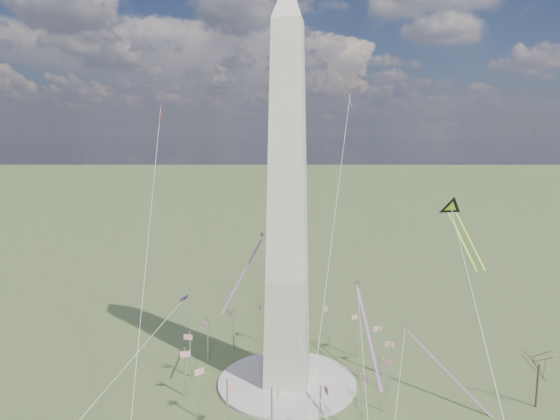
# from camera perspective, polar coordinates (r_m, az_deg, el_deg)

# --- Properties ---
(ground) EXTENTS (2000.00, 2000.00, 0.00)m
(ground) POSITION_cam_1_polar(r_m,az_deg,el_deg) (137.85, 0.80, -19.21)
(ground) COLOR #425128
(ground) RESTS_ON ground
(plaza) EXTENTS (36.00, 36.00, 0.80)m
(plaza) POSITION_cam_1_polar(r_m,az_deg,el_deg) (137.66, 0.80, -19.07)
(plaza) COLOR #B1A9A2
(plaza) RESTS_ON ground
(washington_monument) EXTENTS (15.56, 15.56, 100.00)m
(washington_monument) POSITION_cam_1_polar(r_m,az_deg,el_deg) (122.78, 0.85, 0.94)
(washington_monument) COLOR beige
(washington_monument) RESTS_ON plaza
(flagpole_ring) EXTENTS (54.40, 54.40, 13.00)m
(flagpole_ring) POSITION_cam_1_polar(r_m,az_deg,el_deg) (134.58, 0.81, -16.48)
(flagpole_ring) COLOR silver
(flagpole_ring) RESTS_ON ground
(tree_near) EXTENTS (9.24, 9.24, 16.17)m
(tree_near) POSITION_cam_1_polar(r_m,az_deg,el_deg) (137.06, 27.52, -15.10)
(tree_near) COLOR #4A382C
(tree_near) RESTS_ON ground
(kite_delta_black) EXTENTS (8.49, 17.70, 14.40)m
(kite_delta_black) POSITION_cam_1_polar(r_m,az_deg,el_deg) (126.86, 19.16, -0.15)
(kite_delta_black) COLOR black
(kite_delta_black) RESTS_ON ground
(kite_diamond_purple) EXTENTS (2.93, 3.63, 10.63)m
(kite_diamond_purple) POSITION_cam_1_polar(r_m,az_deg,el_deg) (134.83, -10.93, -10.34)
(kite_diamond_purple) COLOR #461A76
(kite_diamond_purple) RESTS_ON ground
(kite_streamer_left) EXTENTS (6.29, 23.58, 16.36)m
(kite_streamer_left) POSITION_cam_1_polar(r_m,az_deg,el_deg) (117.50, 9.65, -11.94)
(kite_streamer_left) COLOR #E83F24
(kite_streamer_left) RESTS_ON ground
(kite_streamer_mid) EXTENTS (7.41, 22.00, 15.45)m
(kite_streamer_mid) POSITION_cam_1_polar(r_m,az_deg,el_deg) (127.38, -3.48, -5.78)
(kite_streamer_mid) COLOR #E83F24
(kite_streamer_mid) RESTS_ON ground
(kite_streamer_right) EXTENTS (20.21, 16.19, 16.83)m
(kite_streamer_right) POSITION_cam_1_polar(r_m,az_deg,el_deg) (134.88, 17.06, -15.63)
(kite_streamer_right) COLOR #E83F24
(kite_streamer_right) RESTS_ON ground
(kite_small_red) EXTENTS (1.50, 1.76, 4.73)m
(kite_small_red) POSITION_cam_1_polar(r_m,az_deg,el_deg) (163.87, -13.44, 11.35)
(kite_small_red) COLOR #F3371C
(kite_small_red) RESTS_ON ground
(kite_small_white) EXTENTS (1.36, 2.14, 4.74)m
(kite_small_white) POSITION_cam_1_polar(r_m,az_deg,el_deg) (170.23, 8.01, 12.85)
(kite_small_white) COLOR silver
(kite_small_white) RESTS_ON ground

